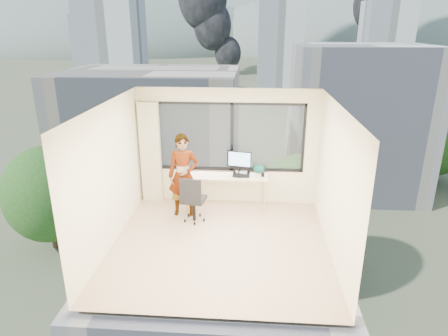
# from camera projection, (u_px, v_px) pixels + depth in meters

# --- Properties ---
(floor) EXTENTS (4.00, 4.00, 0.01)m
(floor) POSITION_uv_depth(u_px,v_px,m) (220.00, 244.00, 7.39)
(floor) COLOR beige
(floor) RESTS_ON ground
(ceiling) EXTENTS (4.00, 4.00, 0.01)m
(ceiling) POSITION_uv_depth(u_px,v_px,m) (219.00, 106.00, 6.51)
(ceiling) COLOR white
(ceiling) RESTS_ON ground
(wall_front) EXTENTS (4.00, 0.01, 2.60)m
(wall_front) POSITION_uv_depth(u_px,v_px,m) (207.00, 236.00, 5.07)
(wall_front) COLOR #F9EEC1
(wall_front) RESTS_ON ground
(wall_left) EXTENTS (0.01, 4.00, 2.60)m
(wall_left) POSITION_uv_depth(u_px,v_px,m) (109.00, 176.00, 7.09)
(wall_left) COLOR #F9EEC1
(wall_left) RESTS_ON ground
(wall_right) EXTENTS (0.01, 4.00, 2.60)m
(wall_right) POSITION_uv_depth(u_px,v_px,m) (335.00, 182.00, 6.81)
(wall_right) COLOR #F9EEC1
(wall_right) RESTS_ON ground
(window_wall) EXTENTS (3.30, 0.16, 1.55)m
(window_wall) POSITION_uv_depth(u_px,v_px,m) (230.00, 137.00, 8.75)
(window_wall) COLOR black
(window_wall) RESTS_ON ground
(curtain) EXTENTS (0.45, 0.14, 2.30)m
(curtain) POSITION_uv_depth(u_px,v_px,m) (151.00, 153.00, 8.89)
(curtain) COLOR beige
(curtain) RESTS_ON floor
(desk) EXTENTS (1.80, 0.60, 0.75)m
(desk) POSITION_uv_depth(u_px,v_px,m) (226.00, 191.00, 8.82)
(desk) COLOR tan
(desk) RESTS_ON floor
(chair) EXTENTS (0.60, 0.60, 1.02)m
(chair) POSITION_uv_depth(u_px,v_px,m) (194.00, 198.00, 8.12)
(chair) COLOR black
(chair) RESTS_ON floor
(person) EXTENTS (0.67, 0.47, 1.77)m
(person) POSITION_uv_depth(u_px,v_px,m) (183.00, 175.00, 8.29)
(person) COLOR #2D2D33
(person) RESTS_ON floor
(monitor) EXTENTS (0.56, 0.22, 0.54)m
(monitor) POSITION_uv_depth(u_px,v_px,m) (239.00, 162.00, 8.66)
(monitor) COLOR black
(monitor) RESTS_ON desk
(game_console) EXTENTS (0.36, 0.33, 0.07)m
(game_console) POSITION_uv_depth(u_px,v_px,m) (242.00, 171.00, 8.84)
(game_console) COLOR white
(game_console) RESTS_ON desk
(laptop) EXTENTS (0.38, 0.40, 0.24)m
(laptop) POSITION_uv_depth(u_px,v_px,m) (241.00, 170.00, 8.62)
(laptop) COLOR black
(laptop) RESTS_ON desk
(cellphone) EXTENTS (0.13, 0.07, 0.01)m
(cellphone) POSITION_uv_depth(u_px,v_px,m) (238.00, 177.00, 8.55)
(cellphone) COLOR black
(cellphone) RESTS_ON desk
(pen_cup) EXTENTS (0.09, 0.09, 0.10)m
(pen_cup) POSITION_uv_depth(u_px,v_px,m) (263.00, 174.00, 8.60)
(pen_cup) COLOR black
(pen_cup) RESTS_ON desk
(handbag) EXTENTS (0.27, 0.17, 0.19)m
(handbag) POSITION_uv_depth(u_px,v_px,m) (259.00, 169.00, 8.80)
(handbag) COLOR #0C4C3D
(handbag) RESTS_ON desk
(exterior_ground) EXTENTS (400.00, 400.00, 0.04)m
(exterior_ground) POSITION_uv_depth(u_px,v_px,m) (252.00, 86.00, 124.73)
(exterior_ground) COLOR #515B3D
(exterior_ground) RESTS_ON ground
(near_bldg_a) EXTENTS (16.00, 12.00, 14.00)m
(near_bldg_a) POSITION_uv_depth(u_px,v_px,m) (154.00, 144.00, 38.54)
(near_bldg_a) COLOR beige
(near_bldg_a) RESTS_ON exterior_ground
(near_bldg_b) EXTENTS (14.00, 13.00, 16.00)m
(near_bldg_b) POSITION_uv_depth(u_px,v_px,m) (355.00, 119.00, 44.24)
(near_bldg_b) COLOR white
(near_bldg_b) RESTS_ON exterior_ground
(far_tower_a) EXTENTS (14.00, 14.00, 28.00)m
(far_tower_a) POSITION_uv_depth(u_px,v_px,m) (113.00, 42.00, 98.98)
(far_tower_a) COLOR silver
(far_tower_a) RESTS_ON exterior_ground
(far_tower_b) EXTENTS (13.00, 13.00, 30.00)m
(far_tower_b) POSITION_uv_depth(u_px,v_px,m) (280.00, 36.00, 119.09)
(far_tower_b) COLOR silver
(far_tower_b) RESTS_ON exterior_ground
(far_tower_c) EXTENTS (15.00, 15.00, 26.00)m
(far_tower_c) POSITION_uv_depth(u_px,v_px,m) (384.00, 41.00, 135.94)
(far_tower_c) COLOR silver
(far_tower_c) RESTS_ON exterior_ground
(far_tower_d) EXTENTS (16.00, 14.00, 22.00)m
(far_tower_d) POSITION_uv_depth(u_px,v_px,m) (98.00, 45.00, 153.36)
(far_tower_d) COLOR silver
(far_tower_d) RESTS_ON exterior_ground
(hill_a) EXTENTS (288.00, 216.00, 90.00)m
(hill_a) POSITION_uv_depth(u_px,v_px,m) (106.00, 49.00, 320.80)
(hill_a) COLOR slate
(hill_a) RESTS_ON exterior_ground
(hill_b) EXTENTS (300.00, 220.00, 96.00)m
(hill_b) POSITION_uv_depth(u_px,v_px,m) (384.00, 50.00, 305.39)
(hill_b) COLOR slate
(hill_b) RESTS_ON exterior_ground
(tree_a) EXTENTS (7.00, 7.00, 8.00)m
(tree_a) POSITION_uv_depth(u_px,v_px,m) (49.00, 204.00, 32.54)
(tree_a) COLOR #20501A
(tree_a) RESTS_ON exterior_ground
(tree_b) EXTENTS (7.60, 7.60, 9.00)m
(tree_b) POSITION_uv_depth(u_px,v_px,m) (300.00, 232.00, 27.22)
(tree_b) COLOR #20501A
(tree_b) RESTS_ON exterior_ground
(tree_c) EXTENTS (8.40, 8.40, 10.00)m
(tree_c) POSITION_uv_depth(u_px,v_px,m) (435.00, 142.00, 46.43)
(tree_c) COLOR #20501A
(tree_c) RESTS_ON exterior_ground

